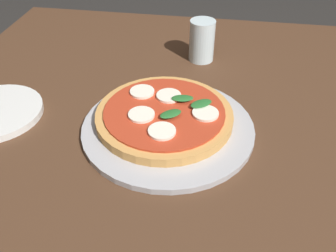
{
  "coord_description": "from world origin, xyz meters",
  "views": [
    {
      "loc": [
        0.03,
        -0.56,
        1.17
      ],
      "look_at": [
        -0.06,
        -0.02,
        0.74
      ],
      "focal_mm": 39.41,
      "sensor_mm": 36.0,
      "label": 1
    }
  ],
  "objects_px": {
    "serving_tray": "(168,128)",
    "pizza": "(164,116)",
    "dining_table": "(196,163)",
    "glass_cup": "(202,41)"
  },
  "relations": [
    {
      "from": "dining_table",
      "to": "serving_tray",
      "type": "bearing_deg",
      "value": -164.33
    },
    {
      "from": "dining_table",
      "to": "glass_cup",
      "type": "xyz_separation_m",
      "value": [
        -0.02,
        0.28,
        0.14
      ]
    },
    {
      "from": "serving_tray",
      "to": "pizza",
      "type": "relative_size",
      "value": 1.24
    },
    {
      "from": "serving_tray",
      "to": "glass_cup",
      "type": "distance_m",
      "value": 0.3
    },
    {
      "from": "dining_table",
      "to": "glass_cup",
      "type": "relative_size",
      "value": 11.85
    },
    {
      "from": "dining_table",
      "to": "pizza",
      "type": "relative_size",
      "value": 4.54
    },
    {
      "from": "pizza",
      "to": "glass_cup",
      "type": "xyz_separation_m",
      "value": [
        0.05,
        0.28,
        0.03
      ]
    },
    {
      "from": "serving_tray",
      "to": "glass_cup",
      "type": "relative_size",
      "value": 3.24
    },
    {
      "from": "dining_table",
      "to": "pizza",
      "type": "height_order",
      "value": "pizza"
    },
    {
      "from": "dining_table",
      "to": "serving_tray",
      "type": "relative_size",
      "value": 3.66
    }
  ]
}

